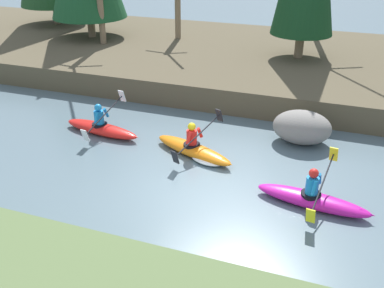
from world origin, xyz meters
name	(u,v)px	position (x,y,z in m)	size (l,w,h in m)	color
ground_plane	(194,189)	(0.00, 0.00, 0.00)	(90.00, 90.00, 0.00)	slate
riverbank_far	(272,63)	(0.00, 10.28, 0.45)	(44.00, 10.81, 0.90)	brown
kayaker_lead	(314,199)	(2.92, 0.22, 0.22)	(2.80, 2.07, 1.20)	#C61999
kayaker_middle	(196,150)	(-0.53, 1.66, 0.20)	(2.73, 1.99, 1.20)	orange
kayaker_trailing	(102,128)	(-3.84, 2.06, 0.22)	(2.80, 2.07, 1.20)	red
boulder_midstream	(302,127)	(2.16, 3.63, 0.50)	(1.76, 1.38, 0.99)	gray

